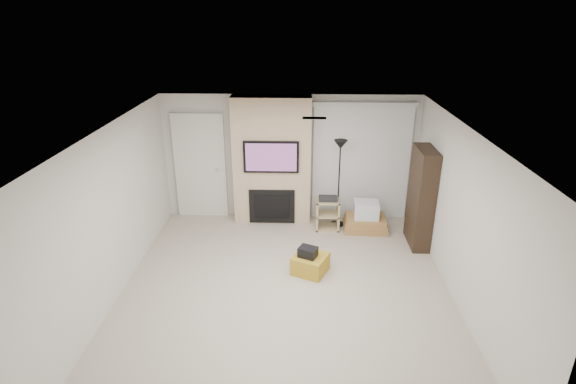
{
  "coord_description": "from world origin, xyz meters",
  "views": [
    {
      "loc": [
        0.2,
        -5.73,
        4.01
      ],
      "look_at": [
        0.0,
        1.2,
        1.15
      ],
      "focal_mm": 28.0,
      "sensor_mm": 36.0,
      "label": 1
    }
  ],
  "objects_px": {
    "ottoman": "(310,264)",
    "box_stack": "(366,219)",
    "av_stand": "(328,212)",
    "bookshelf": "(421,198)",
    "floor_lamp": "(340,159)"
  },
  "relations": [
    {
      "from": "box_stack",
      "to": "bookshelf",
      "type": "xyz_separation_m",
      "value": [
        0.86,
        -0.54,
        0.69
      ]
    },
    {
      "from": "floor_lamp",
      "to": "box_stack",
      "type": "xyz_separation_m",
      "value": [
        0.53,
        -0.17,
        -1.15
      ]
    },
    {
      "from": "box_stack",
      "to": "bookshelf",
      "type": "distance_m",
      "value": 1.23
    },
    {
      "from": "av_stand",
      "to": "box_stack",
      "type": "height_order",
      "value": "av_stand"
    },
    {
      "from": "ottoman",
      "to": "bookshelf",
      "type": "relative_size",
      "value": 0.28
    },
    {
      "from": "floor_lamp",
      "to": "box_stack",
      "type": "bearing_deg",
      "value": -17.66
    },
    {
      "from": "av_stand",
      "to": "bookshelf",
      "type": "height_order",
      "value": "bookshelf"
    },
    {
      "from": "box_stack",
      "to": "bookshelf",
      "type": "height_order",
      "value": "bookshelf"
    },
    {
      "from": "box_stack",
      "to": "ottoman",
      "type": "bearing_deg",
      "value": -124.9
    },
    {
      "from": "ottoman",
      "to": "box_stack",
      "type": "xyz_separation_m",
      "value": [
        1.1,
        1.57,
        0.06
      ]
    },
    {
      "from": "bookshelf",
      "to": "floor_lamp",
      "type": "bearing_deg",
      "value": 152.89
    },
    {
      "from": "floor_lamp",
      "to": "bookshelf",
      "type": "xyz_separation_m",
      "value": [
        1.39,
        -0.71,
        -0.47
      ]
    },
    {
      "from": "ottoman",
      "to": "box_stack",
      "type": "distance_m",
      "value": 1.92
    },
    {
      "from": "box_stack",
      "to": "bookshelf",
      "type": "relative_size",
      "value": 0.48
    },
    {
      "from": "ottoman",
      "to": "box_stack",
      "type": "bearing_deg",
      "value": 55.1
    }
  ]
}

